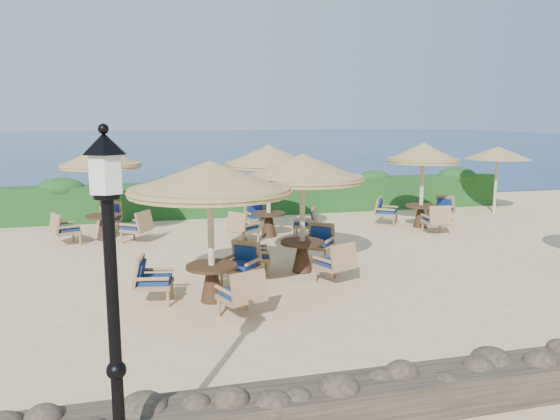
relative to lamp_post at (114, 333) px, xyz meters
The scene contains 11 objects.
ground 8.47m from the lamp_post, 54.78° to the left, with size 120.00×120.00×0.00m, color beige.
sea 76.97m from the lamp_post, 86.42° to the left, with size 160.00×160.00×0.00m, color navy.
hedge 14.83m from the lamp_post, 71.08° to the left, with size 18.00×0.90×1.20m, color #154317.
stone_wall 5.02m from the lamp_post, ahead, with size 15.00×0.65×0.44m, color brown.
lamp_post is the anchor object (origin of this frame).
extra_parasol 17.41m from the lamp_post, 43.60° to the left, with size 2.30×2.30×2.41m.
cafe_set_0 5.31m from the lamp_post, 73.42° to the left, with size 3.02×3.02×2.65m.
cafe_set_1 7.54m from the lamp_post, 60.37° to the left, with size 2.78×2.78×2.65m.
cafe_set_3 11.12m from the lamp_post, 93.83° to the left, with size 2.76×2.53×2.65m.
cafe_set_4 11.00m from the lamp_post, 69.50° to the left, with size 2.76×2.69×2.65m.
cafe_set_5 13.64m from the lamp_post, 49.85° to the left, with size 2.76×2.54×2.65m.
Camera 1 is at (-4.53, -11.59, 3.44)m, focal length 35.00 mm.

